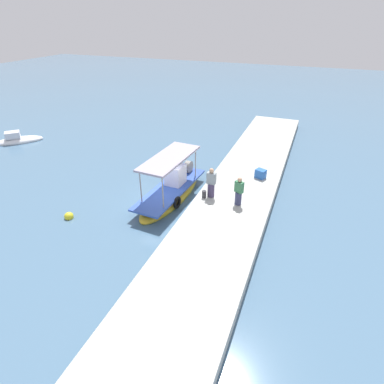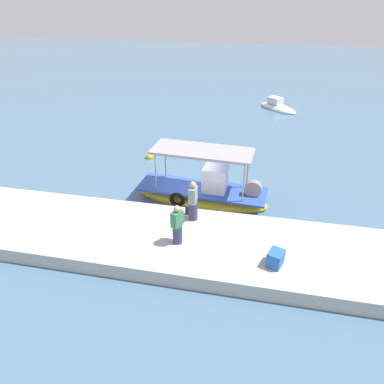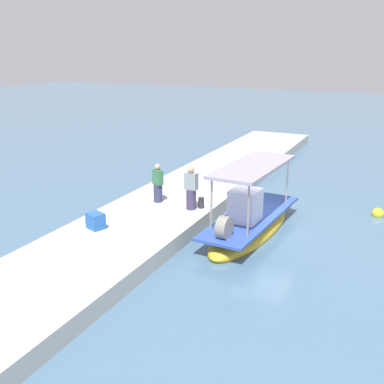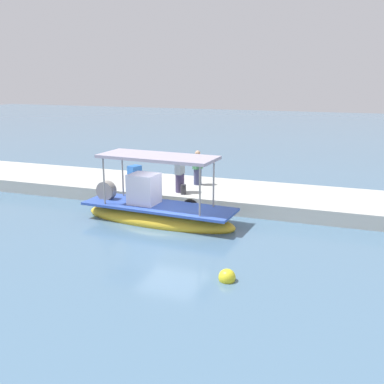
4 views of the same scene
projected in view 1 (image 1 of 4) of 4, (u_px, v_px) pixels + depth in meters
ground_plane at (164, 202)px, 18.85m from camera, size 120.00×120.00×0.00m
dock_quay at (229, 211)px, 17.43m from camera, size 36.00×4.24×0.61m
main_fishing_boat at (172, 191)px, 19.16m from camera, size 6.59×2.25×3.06m
fisherman_near_bollard at (239, 192)px, 17.16m from camera, size 0.49×0.53×1.65m
fisherman_by_crate at (211, 184)px, 17.88m from camera, size 0.41×0.52×1.78m
mooring_bollard at (204, 194)px, 18.03m from camera, size 0.24×0.24×0.44m
cargo_crate at (261, 174)px, 20.17m from camera, size 0.67×0.74×0.57m
marker_buoy at (69, 216)px, 17.36m from camera, size 0.50×0.50×0.50m
moored_boat_near at (19, 140)px, 27.55m from camera, size 3.79×3.73×1.22m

